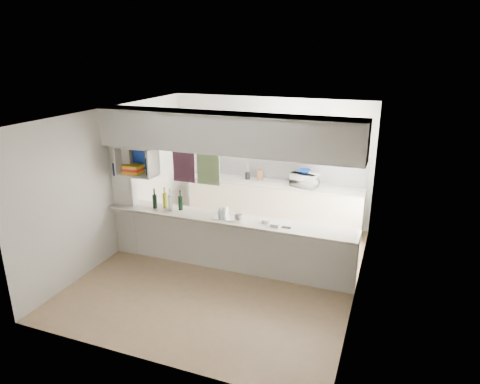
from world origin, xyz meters
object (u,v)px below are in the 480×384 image
at_px(bowl, 304,171).
at_px(wine_bottles, 168,201).
at_px(microwave, 305,180).
at_px(dish_rack, 225,213).

bearing_deg(bowl, wine_bottles, -132.68).
bearing_deg(microwave, dish_rack, 81.42).
bearing_deg(microwave, wine_bottles, 60.68).
height_order(bowl, wine_bottles, wine_bottles).
height_order(bowl, dish_rack, bowl).
distance_m(microwave, bowl, 0.17).
bearing_deg(wine_bottles, microwave, 47.08).
bearing_deg(bowl, dish_rack, -111.75).
xyz_separation_m(dish_rack, wine_bottles, (-1.06, 0.02, 0.06)).
relative_size(bowl, dish_rack, 0.64).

